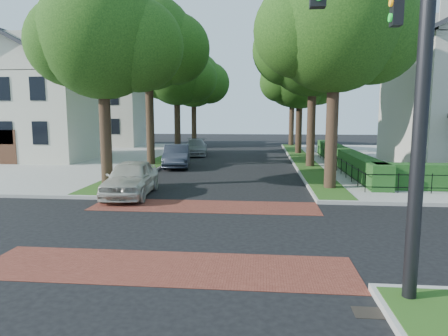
{
  "coord_description": "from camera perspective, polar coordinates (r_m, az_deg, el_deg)",
  "views": [
    {
      "loc": [
        2.24,
        -12.19,
        3.67
      ],
      "look_at": [
        0.8,
        2.89,
        1.6
      ],
      "focal_mm": 32.0,
      "sensor_mm": 36.0,
      "label": 1
    }
  ],
  "objects": [
    {
      "name": "ground",
      "position": [
        12.93,
        -4.82,
        -8.74
      ],
      "size": [
        120.0,
        120.0,
        0.0
      ],
      "primitive_type": "plane",
      "color": "black",
      "rests_on": "ground"
    },
    {
      "name": "sidewalk_nw",
      "position": [
        38.19,
        -29.31,
        1.38
      ],
      "size": [
        30.0,
        30.0,
        0.15
      ],
      "primitive_type": "cube",
      "color": "gray",
      "rests_on": "ground"
    },
    {
      "name": "crosswalk_far",
      "position": [
        15.98,
        -2.77,
        -5.49
      ],
      "size": [
        9.0,
        2.2,
        0.01
      ],
      "primitive_type": "cube",
      "color": "maroon",
      "rests_on": "ground"
    },
    {
      "name": "crosswalk_near",
      "position": [
        9.96,
        -8.17,
        -13.88
      ],
      "size": [
        9.0,
        2.2,
        0.01
      ],
      "primitive_type": "cube",
      "color": "maroon",
      "rests_on": "ground"
    },
    {
      "name": "storm_drain",
      "position": [
        8.33,
        20.29,
        -18.83
      ],
      "size": [
        0.65,
        0.45,
        0.01
      ],
      "primitive_type": "cube",
      "color": "black",
      "rests_on": "ground"
    },
    {
      "name": "grass_strip_ne",
      "position": [
        31.65,
        11.14,
        1.26
      ],
      "size": [
        1.6,
        29.8,
        0.02
      ],
      "primitive_type": "cube",
      "color": "#2A4D16",
      "rests_on": "sidewalk_ne"
    },
    {
      "name": "grass_strip_nw",
      "position": [
        32.4,
        -8.24,
        1.48
      ],
      "size": [
        1.6,
        29.8,
        0.02
      ],
      "primitive_type": "cube",
      "color": "#2A4D16",
      "rests_on": "sidewalk_nw"
    },
    {
      "name": "tree_right_near",
      "position": [
        20.11,
        15.83,
        18.84
      ],
      "size": [
        7.75,
        6.67,
        10.66
      ],
      "color": "black",
      "rests_on": "sidewalk_ne"
    },
    {
      "name": "tree_right_mid",
      "position": [
        27.98,
        12.82,
        16.47
      ],
      "size": [
        8.25,
        7.09,
        11.22
      ],
      "color": "black",
      "rests_on": "sidewalk_ne"
    },
    {
      "name": "tree_right_far",
      "position": [
        36.71,
        10.93,
        12.7
      ],
      "size": [
        7.25,
        6.23,
        9.74
      ],
      "color": "black",
      "rests_on": "sidewalk_ne"
    },
    {
      "name": "tree_right_back",
      "position": [
        45.69,
        9.86,
        12.18
      ],
      "size": [
        7.5,
        6.45,
        10.2
      ],
      "color": "black",
      "rests_on": "sidewalk_ne"
    },
    {
      "name": "tree_left_near",
      "position": [
        21.18,
        -16.55,
        17.24
      ],
      "size": [
        7.5,
        6.45,
        10.2
      ],
      "color": "black",
      "rests_on": "sidewalk_nw"
    },
    {
      "name": "tree_left_mid",
      "position": [
        28.86,
        -10.43,
        16.98
      ],
      "size": [
        8.0,
        6.88,
        11.48
      ],
      "color": "black",
      "rests_on": "sidewalk_nw"
    },
    {
      "name": "tree_left_far",
      "position": [
        37.36,
        -6.56,
        13.02
      ],
      "size": [
        7.0,
        6.02,
        9.86
      ],
      "color": "black",
      "rests_on": "sidewalk_nw"
    },
    {
      "name": "tree_left_back",
      "position": [
        46.22,
        -4.19,
        12.4
      ],
      "size": [
        7.75,
        6.66,
        10.44
      ],
      "color": "black",
      "rests_on": "sidewalk_nw"
    },
    {
      "name": "hedge_main_road",
      "position": [
        27.89,
        16.7,
        1.44
      ],
      "size": [
        1.0,
        18.0,
        1.2
      ],
      "primitive_type": "cube",
      "color": "#183E15",
      "rests_on": "sidewalk_ne"
    },
    {
      "name": "fence_main_road",
      "position": [
        27.76,
        15.07,
        1.16
      ],
      "size": [
        0.06,
        18.0,
        0.9
      ],
      "primitive_type": null,
      "color": "black",
      "rests_on": "sidewalk_ne"
    },
    {
      "name": "house_left_near",
      "position": [
        35.03,
        -25.33,
        9.28
      ],
      "size": [
        10.0,
        9.0,
        10.14
      ],
      "color": "beige",
      "rests_on": "sidewalk_nw"
    },
    {
      "name": "house_left_far",
      "position": [
        47.63,
        -16.64,
        9.1
      ],
      "size": [
        10.0,
        9.0,
        10.14
      ],
      "color": "#B6B3A4",
      "rests_on": "sidewalk_nw"
    },
    {
      "name": "traffic_signal",
      "position": [
        8.28,
        24.86,
        14.27
      ],
      "size": [
        2.17,
        2.0,
        8.0
      ],
      "color": "black",
      "rests_on": "sidewalk_se"
    },
    {
      "name": "parked_car_front",
      "position": [
        18.38,
        -13.16,
        -1.42
      ],
      "size": [
        2.22,
        4.8,
        1.59
      ],
      "primitive_type": "imported",
      "rotation": [
        0.0,
        0.0,
        0.07
      ],
      "color": "#BBB7A9",
      "rests_on": "ground"
    },
    {
      "name": "parked_car_middle",
      "position": [
        27.67,
        -6.78,
        1.72
      ],
      "size": [
        2.34,
        4.91,
        1.55
      ],
      "primitive_type": "imported",
      "rotation": [
        0.0,
        0.0,
        0.15
      ],
      "color": "#212631",
      "rests_on": "ground"
    },
    {
      "name": "parked_car_rear",
      "position": [
        35.44,
        -4.07,
        2.95
      ],
      "size": [
        2.54,
        5.04,
        1.4
      ],
      "primitive_type": "imported",
      "rotation": [
        0.0,
        0.0,
        0.12
      ],
      "color": "gray",
      "rests_on": "ground"
    }
  ]
}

